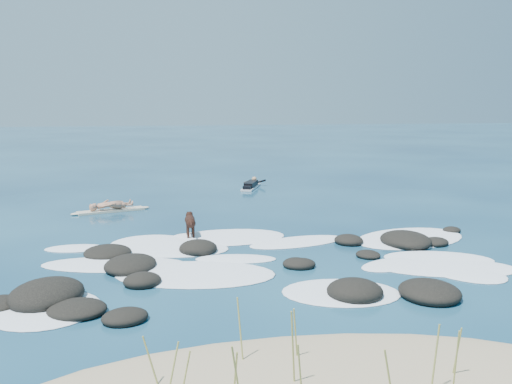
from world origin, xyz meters
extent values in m
plane|color=#0A2642|center=(0.00, 0.00, 0.00)|extent=(160.00, 160.00, 0.00)
cylinder|color=#969648|center=(1.69, -8.63, 0.63)|extent=(0.08, 0.20, 1.02)
cylinder|color=#969648|center=(-1.09, -8.29, 0.52)|extent=(0.08, 0.16, 0.80)
cylinder|color=#969648|center=(1.97, -8.19, 0.55)|extent=(0.04, 0.19, 0.85)
cylinder|color=#969648|center=(-1.87, -8.21, 0.58)|extent=(0.23, 0.12, 0.91)
cylinder|color=#969648|center=(-0.05, -7.26, 0.58)|extent=(0.13, 0.15, 0.91)
cylinder|color=#969648|center=(-0.30, -8.10, 0.73)|extent=(0.14, 0.23, 1.21)
cylinder|color=#969648|center=(-1.70, -8.06, 0.49)|extent=(0.18, 0.04, 0.73)
cylinder|color=#969648|center=(-2.11, -7.69, 0.53)|extent=(0.23, 0.06, 0.81)
cylinder|color=#969648|center=(1.44, -8.57, 0.65)|extent=(0.09, 0.05, 1.07)
cylinder|color=#969648|center=(-0.85, -7.16, 0.65)|extent=(0.11, 0.12, 1.06)
ellipsoid|color=black|center=(-4.18, -3.39, 0.14)|extent=(1.91, 2.08, 0.57)
ellipsoid|color=black|center=(-2.60, -4.72, 0.07)|extent=(1.08, 1.01, 0.29)
ellipsoid|color=black|center=(1.97, -4.24, 0.12)|extent=(1.30, 1.30, 0.49)
ellipsoid|color=black|center=(1.43, -2.00, 0.07)|extent=(0.85, 0.76, 0.29)
ellipsoid|color=black|center=(-3.23, -0.09, 0.09)|extent=(1.51, 1.54, 0.35)
ellipsoid|color=black|center=(6.95, 0.80, 0.06)|extent=(0.61, 0.58, 0.23)
ellipsoid|color=black|center=(4.89, -0.37, 0.12)|extent=(1.45, 1.68, 0.48)
ellipsoid|color=black|center=(-3.50, -4.16, 0.08)|extent=(1.38, 1.33, 0.31)
ellipsoid|color=black|center=(-2.61, -1.36, 0.10)|extent=(1.55, 1.80, 0.39)
ellipsoid|color=black|center=(-2.61, -0.79, 0.06)|extent=(0.78, 0.86, 0.24)
ellipsoid|color=black|center=(-2.72, -0.85, 0.05)|extent=(0.96, 1.04, 0.21)
ellipsoid|color=black|center=(3.36, 0.04, 0.08)|extent=(0.94, 1.00, 0.33)
ellipsoid|color=black|center=(3.37, -1.42, 0.06)|extent=(0.79, 0.83, 0.23)
ellipsoid|color=black|center=(-2.32, -2.66, 0.09)|extent=(1.06, 1.02, 0.36)
ellipsoid|color=black|center=(3.48, -4.52, 0.11)|extent=(1.28, 1.42, 0.43)
ellipsoid|color=black|center=(1.33, -1.93, 0.07)|extent=(0.89, 0.90, 0.28)
ellipsoid|color=black|center=(5.69, -0.55, 0.07)|extent=(1.04, 0.98, 0.27)
ellipsoid|color=black|center=(-0.90, -0.19, 0.11)|extent=(1.03, 1.02, 0.45)
ellipsoid|color=white|center=(0.09, 1.33, 0.01)|extent=(3.54, 2.25, 0.12)
ellipsoid|color=white|center=(4.83, -2.65, 0.01)|extent=(3.77, 2.51, 0.12)
ellipsoid|color=white|center=(-2.14, 0.96, 0.01)|extent=(2.50, 2.38, 0.12)
ellipsoid|color=white|center=(-1.12, -2.12, 0.01)|extent=(4.08, 2.84, 0.12)
ellipsoid|color=white|center=(1.97, 0.40, 0.01)|extent=(3.18, 1.91, 0.12)
ellipsoid|color=white|center=(1.78, -3.95, 0.01)|extent=(2.80, 2.29, 0.12)
ellipsoid|color=white|center=(-3.01, -0.97, 0.01)|extent=(3.77, 2.00, 0.12)
ellipsoid|color=white|center=(3.74, -2.21, 0.01)|extent=(2.18, 1.62, 0.12)
ellipsoid|color=white|center=(-4.12, 0.78, 0.01)|extent=(1.75, 0.96, 0.12)
ellipsoid|color=white|center=(5.32, 0.27, 0.01)|extent=(4.24, 3.49, 0.12)
ellipsoid|color=white|center=(-1.64, 0.36, 0.01)|extent=(3.68, 2.73, 0.12)
ellipsoid|color=white|center=(-4.14, -3.85, 0.01)|extent=(2.20, 2.33, 0.12)
ellipsoid|color=white|center=(5.07, -2.95, 0.01)|extent=(2.32, 2.73, 0.12)
ellipsoid|color=white|center=(-0.01, -1.03, 0.01)|extent=(2.18, 1.20, 0.12)
ellipsoid|color=white|center=(5.05, -1.94, 0.01)|extent=(3.07, 2.24, 0.12)
ellipsoid|color=white|center=(-0.99, 1.58, 0.01)|extent=(1.10, 0.90, 0.12)
cube|color=beige|center=(-3.55, 6.01, 0.04)|extent=(2.42, 1.23, 0.08)
ellipsoid|color=beige|center=(-2.42, 6.39, 0.04)|extent=(0.54, 0.41, 0.09)
ellipsoid|color=beige|center=(-4.67, 5.63, 0.04)|extent=(0.54, 0.41, 0.09)
imported|color=#AF775C|center=(-3.55, 6.01, 0.86)|extent=(0.53, 0.65, 1.55)
cube|color=silver|center=(2.42, 10.68, 0.05)|extent=(1.28, 2.24, 0.08)
ellipsoid|color=silver|center=(2.82, 11.70, 0.05)|extent=(0.42, 0.55, 0.08)
cube|color=black|center=(2.42, 10.68, 0.20)|extent=(0.87, 1.41, 0.22)
sphere|color=tan|center=(2.71, 11.41, 0.32)|extent=(0.30, 0.30, 0.23)
cylinder|color=black|center=(2.50, 11.65, 0.19)|extent=(0.56, 0.10, 0.25)
cylinder|color=black|center=(3.02, 11.44, 0.19)|extent=(0.46, 0.45, 0.25)
cube|color=black|center=(2.14, 9.98, 0.16)|extent=(0.52, 0.64, 0.14)
cylinder|color=black|center=(-0.99, 1.48, 0.50)|extent=(0.29, 0.59, 0.28)
sphere|color=black|center=(-0.98, 1.74, 0.50)|extent=(0.30, 0.30, 0.30)
sphere|color=black|center=(-0.99, 1.21, 0.50)|extent=(0.27, 0.27, 0.27)
sphere|color=black|center=(-0.98, 1.91, 0.60)|extent=(0.21, 0.21, 0.21)
cone|color=black|center=(-0.98, 2.04, 0.58)|extent=(0.11, 0.13, 0.11)
cone|color=black|center=(-1.04, 1.90, 0.68)|extent=(0.10, 0.07, 0.10)
cone|color=black|center=(-0.93, 1.90, 0.68)|extent=(0.10, 0.07, 0.10)
cylinder|color=black|center=(-1.06, 1.68, 0.19)|extent=(0.07, 0.07, 0.38)
cylinder|color=black|center=(-0.91, 1.68, 0.19)|extent=(0.07, 0.07, 0.38)
cylinder|color=black|center=(-1.06, 1.27, 0.19)|extent=(0.07, 0.07, 0.38)
cylinder|color=black|center=(-0.91, 1.27, 0.19)|extent=(0.07, 0.07, 0.38)
cylinder|color=black|center=(-0.99, 1.08, 0.55)|extent=(0.05, 0.28, 0.17)
camera|label=1|loc=(-2.03, -14.87, 3.96)|focal=40.00mm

